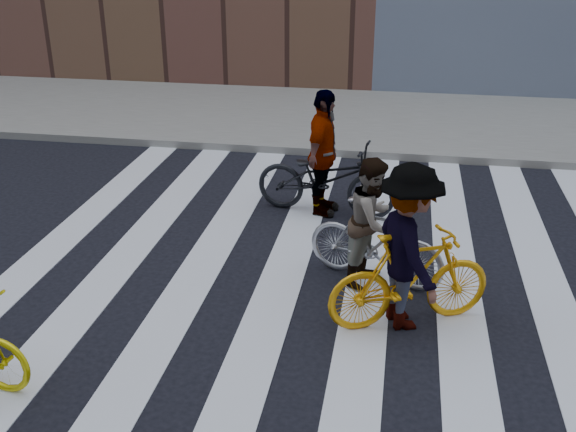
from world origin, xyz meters
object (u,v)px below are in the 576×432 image
(bike_yellow_right, at_px, (410,279))
(bike_dark_rear, at_px, (325,179))
(rider_rear, at_px, (323,153))
(rider_right, at_px, (408,248))
(bike_silver_mid, at_px, (376,242))
(rider_mid, at_px, (373,221))

(bike_yellow_right, distance_m, bike_dark_rear, 3.22)
(rider_rear, bearing_deg, rider_right, -147.85)
(rider_right, bearing_deg, bike_yellow_right, -113.56)
(bike_silver_mid, distance_m, bike_dark_rear, 2.20)
(rider_right, distance_m, rider_rear, 3.22)
(rider_mid, relative_size, rider_rear, 0.84)
(bike_dark_rear, relative_size, rider_rear, 1.12)
(bike_silver_mid, bearing_deg, bike_yellow_right, -136.09)
(bike_dark_rear, height_order, rider_right, rider_right)
(bike_yellow_right, height_order, rider_rear, rider_rear)
(bike_yellow_right, height_order, rider_mid, rider_mid)
(rider_mid, height_order, rider_rear, rider_rear)
(bike_yellow_right, xyz_separation_m, rider_rear, (-1.35, 2.95, 0.40))
(bike_silver_mid, xyz_separation_m, rider_mid, (-0.05, 0.00, 0.28))
(bike_silver_mid, distance_m, rider_mid, 0.28)
(bike_yellow_right, relative_size, rider_mid, 1.16)
(bike_silver_mid, distance_m, rider_rear, 2.27)
(bike_yellow_right, xyz_separation_m, bike_dark_rear, (-1.30, 2.95, -0.00))
(bike_silver_mid, bearing_deg, rider_mid, 109.10)
(rider_rear, bearing_deg, bike_dark_rear, -81.72)
(bike_yellow_right, height_order, rider_right, rider_right)
(rider_rear, bearing_deg, rider_mid, -148.29)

